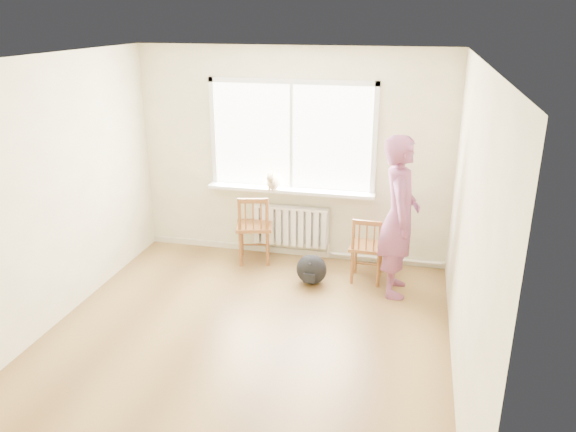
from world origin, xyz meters
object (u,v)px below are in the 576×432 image
Objects in this scene: backpack at (311,269)px; chair_right at (367,249)px; person at (399,217)px; cat at (273,182)px; chair_left at (254,229)px.

chair_right is at bearing 18.73° from backpack.
chair_right is 0.70m from backpack.
person is (0.35, -0.18, 0.51)m from chair_right.
chair_right is 0.65m from person.
chair_right is at bearing -13.58° from cat.
chair_right is 0.44× the size of person.
chair_left is 2.49× the size of backpack.
person is (1.82, -0.41, 0.46)m from chair_left.
cat is at bearing -16.01° from chair_right.
chair_right is at bearing 58.76° from person.
person is at bearing 1.68° from backpack.
chair_right is 1.46m from cat.
chair_right is 2.24× the size of cat.
chair_left is 1.92m from person.
person is 5.05× the size of backpack.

